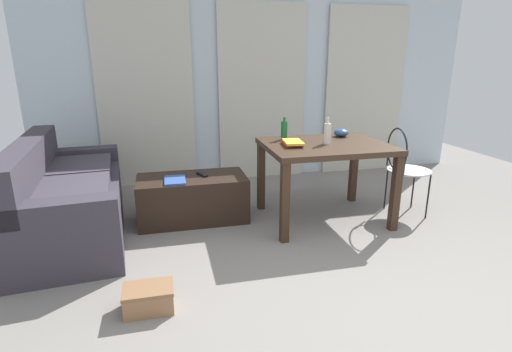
# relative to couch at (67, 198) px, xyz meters

# --- Properties ---
(ground_plane) EXTENTS (7.68, 7.68, 0.00)m
(ground_plane) POSITION_rel_couch_xyz_m (2.11, -0.61, -0.33)
(ground_plane) COLOR gray
(wall_back) EXTENTS (5.56, 0.10, 2.46)m
(wall_back) POSITION_rel_couch_xyz_m (2.11, 1.39, 0.90)
(wall_back) COLOR silver
(wall_back) RESTS_ON ground
(curtains) EXTENTS (3.95, 0.03, 2.16)m
(curtains) POSITION_rel_couch_xyz_m (2.11, 1.31, 0.76)
(curtains) COLOR beige
(curtains) RESTS_ON ground
(couch) EXTENTS (0.97, 1.97, 0.84)m
(couch) POSITION_rel_couch_xyz_m (0.00, 0.00, 0.00)
(couch) COLOR #38333D
(couch) RESTS_ON ground
(coffee_table) EXTENTS (1.02, 0.53, 0.43)m
(coffee_table) POSITION_rel_couch_xyz_m (1.10, 0.04, -0.11)
(coffee_table) COLOR black
(coffee_table) RESTS_ON ground
(craft_table) EXTENTS (1.13, 0.90, 0.75)m
(craft_table) POSITION_rel_couch_xyz_m (2.33, -0.24, 0.32)
(craft_table) COLOR #382619
(craft_table) RESTS_ON ground
(wire_chair) EXTENTS (0.42, 0.44, 0.87)m
(wire_chair) POSITION_rel_couch_xyz_m (3.12, -0.30, 0.21)
(wire_chair) COLOR silver
(wire_chair) RESTS_ON ground
(bottle_near) EXTENTS (0.06, 0.06, 0.22)m
(bottle_near) POSITION_rel_couch_xyz_m (2.00, 0.03, 0.52)
(bottle_near) COLOR #195B2D
(bottle_near) RESTS_ON craft_table
(bottle_far) EXTENTS (0.07, 0.07, 0.24)m
(bottle_far) POSITION_rel_couch_xyz_m (2.33, -0.26, 0.52)
(bottle_far) COLOR beige
(bottle_far) RESTS_ON craft_table
(bowl) EXTENTS (0.15, 0.15, 0.08)m
(bowl) POSITION_rel_couch_xyz_m (2.61, 0.04, 0.46)
(bowl) COLOR #2D4C7A
(bowl) RESTS_ON craft_table
(book_stack) EXTENTS (0.19, 0.28, 0.04)m
(book_stack) POSITION_rel_couch_xyz_m (2.00, -0.24, 0.45)
(book_stack) COLOR red
(book_stack) RESTS_ON craft_table
(tv_remote_primary) EXTENTS (0.10, 0.16, 0.02)m
(tv_remote_primary) POSITION_rel_couch_xyz_m (1.20, 0.07, 0.11)
(tv_remote_primary) COLOR black
(tv_remote_primary) RESTS_ON coffee_table
(magazine) EXTENTS (0.19, 0.30, 0.02)m
(magazine) POSITION_rel_couch_xyz_m (0.94, -0.05, 0.11)
(magazine) COLOR #33519E
(magazine) RESTS_ON coffee_table
(shoebox) EXTENTS (0.31, 0.21, 0.15)m
(shoebox) POSITION_rel_couch_xyz_m (0.71, -1.35, -0.25)
(shoebox) COLOR #996B47
(shoebox) RESTS_ON ground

